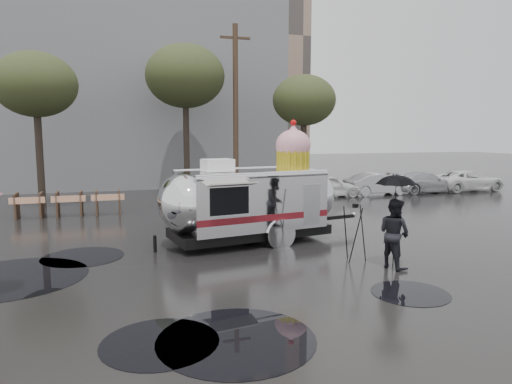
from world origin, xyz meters
name	(u,v)px	position (x,y,z in m)	size (l,w,h in m)	color
ground	(282,276)	(0.00, 0.00, 0.00)	(120.00, 120.00, 0.00)	black
puddles	(115,292)	(-3.77, -0.02, 0.00)	(10.79, 8.48, 0.01)	black
grey_building	(109,88)	(-4.00, 24.00, 6.50)	(22.00, 12.00, 13.00)	slate
utility_pole	(236,109)	(2.50, 14.00, 4.62)	(1.60, 0.28, 9.00)	#473323
tree_left	(35,85)	(-7.00, 13.00, 5.48)	(3.64, 3.64, 6.95)	#382D26
tree_mid	(185,77)	(0.00, 15.00, 6.34)	(4.20, 4.20, 8.03)	#382D26
tree_right	(304,101)	(6.00, 13.00, 5.06)	(3.36, 3.36, 6.42)	#382D26
barricade_row	(70,203)	(-5.55, 9.96, 0.52)	(4.30, 0.80, 1.00)	#473323
parked_cars	(406,181)	(11.78, 12.00, 0.72)	(13.20, 1.90, 1.50)	silver
airstream_trailer	(252,198)	(0.34, 3.60, 1.35)	(7.08, 3.44, 3.85)	silver
person_right	(394,233)	(2.89, -0.19, 0.88)	(0.84, 0.47, 1.75)	black
umbrella_black	(396,190)	(2.89, -0.19, 1.96)	(1.21, 1.21, 2.37)	black
tripod	(355,227)	(2.27, 0.67, 0.91)	(0.58, 0.63, 1.53)	black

